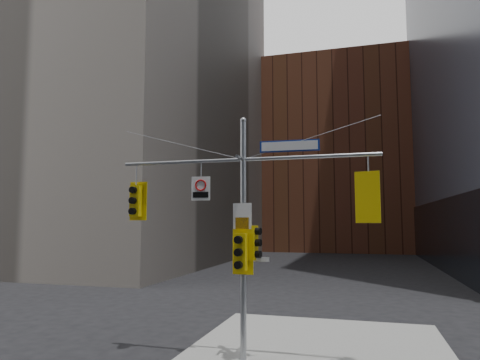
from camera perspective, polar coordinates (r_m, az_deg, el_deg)
The scene contains 12 objects.
sidewalk_corner at distance 14.96m, azimuth 10.61°, elevation -21.21°, with size 8.00×8.00×0.15m, color gray.
brick_midrise at distance 69.13m, azimuth 12.90°, elevation 2.73°, with size 26.00×20.00×28.00m, color brown.
signal_assembly at distance 12.80m, azimuth 0.43°, elevation -4.29°, with size 8.00×0.80×7.30m.
traffic_light_west_arm at distance 14.21m, azimuth -13.72°, elevation -2.71°, with size 0.60×0.47×1.26m.
traffic_light_east_arm at distance 12.35m, azimuth 16.83°, elevation -2.22°, with size 0.67×0.61×1.41m.
traffic_light_pole_side at distance 12.72m, azimuth 1.85°, elevation -8.35°, with size 0.43×0.37×1.01m.
traffic_light_pole_front at distance 12.56m, azimuth 0.11°, elevation -9.56°, with size 0.64×0.52×1.33m.
street_sign_blade at distance 12.69m, azimuth 6.60°, elevation 4.54°, with size 1.76×0.11×0.34m.
regulatory_sign_arm at distance 13.24m, azimuth -5.26°, elevation -1.03°, with size 0.59×0.11×0.74m.
regulatory_sign_pole at distance 12.68m, azimuth 0.30°, elevation -4.91°, with size 0.58×0.11×0.76m.
street_blade_ew at distance 12.73m, azimuth 2.43°, elevation -10.52°, with size 0.66×0.04×0.13m.
street_blade_ns at distance 13.29m, azimuth 0.97°, elevation -10.81°, with size 0.04×0.83×0.16m.
Camera 1 is at (3.41, -10.34, 4.12)m, focal length 32.00 mm.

